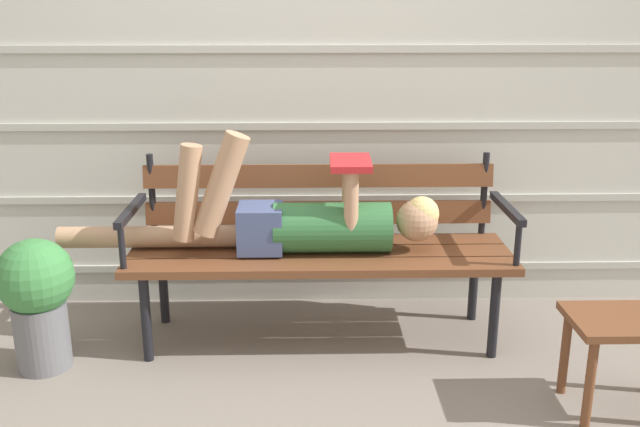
% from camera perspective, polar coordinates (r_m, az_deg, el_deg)
% --- Properties ---
extents(ground_plane, '(12.00, 12.00, 0.00)m').
position_cam_1_polar(ground_plane, '(3.30, 0.04, -10.82)').
color(ground_plane, gray).
extents(house_siding, '(4.95, 0.08, 2.25)m').
position_cam_1_polar(house_siding, '(3.53, -0.17, 10.18)').
color(house_siding, beige).
rests_on(house_siding, ground).
extents(park_bench, '(1.74, 0.52, 0.84)m').
position_cam_1_polar(park_bench, '(3.27, -0.03, -2.02)').
color(park_bench, brown).
rests_on(park_bench, ground).
extents(reclining_person, '(1.74, 0.25, 0.57)m').
position_cam_1_polar(reclining_person, '(3.17, -1.77, -0.50)').
color(reclining_person, '#33703D').
extents(footstool, '(0.44, 0.32, 0.39)m').
position_cam_1_polar(footstool, '(2.95, 23.55, -9.03)').
color(footstool, brown).
rests_on(footstool, ground).
extents(potted_plant, '(0.32, 0.32, 0.58)m').
position_cam_1_polar(potted_plant, '(3.23, -21.90, -6.17)').
color(potted_plant, slate).
rests_on(potted_plant, ground).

